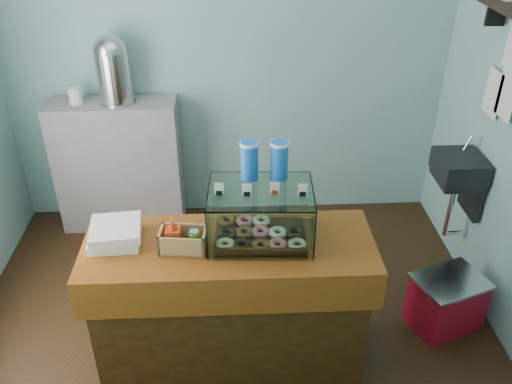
{
  "coord_description": "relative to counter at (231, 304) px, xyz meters",
  "views": [
    {
      "loc": [
        0.03,
        -2.62,
        2.68
      ],
      "look_at": [
        0.15,
        -0.15,
        1.16
      ],
      "focal_mm": 38.0,
      "sensor_mm": 36.0,
      "label": 1
    }
  ],
  "objects": [
    {
      "name": "ground",
      "position": [
        0.0,
        0.25,
        -0.46
      ],
      "size": [
        3.5,
        3.5,
        0.0
      ],
      "primitive_type": "plane",
      "color": "black",
      "rests_on": "ground"
    },
    {
      "name": "room_shell",
      "position": [
        0.03,
        0.26,
        1.25
      ],
      "size": [
        3.54,
        3.04,
        2.82
      ],
      "color": "#78ACAF",
      "rests_on": "ground"
    },
    {
      "name": "counter",
      "position": [
        0.0,
        0.0,
        0.0
      ],
      "size": [
        1.6,
        0.6,
        0.9
      ],
      "color": "#452B0D",
      "rests_on": "ground"
    },
    {
      "name": "back_shelf",
      "position": [
        -0.9,
        1.57,
        0.09
      ],
      "size": [
        1.0,
        0.32,
        1.1
      ],
      "primitive_type": "cube",
      "color": "gray",
      "rests_on": "ground"
    },
    {
      "name": "display_case",
      "position": [
        0.17,
        0.08,
        0.61
      ],
      "size": [
        0.58,
        0.44,
        0.53
      ],
      "rotation": [
        0.0,
        0.0,
        -0.05
      ],
      "color": "#371B10",
      "rests_on": "counter"
    },
    {
      "name": "condiment_crate",
      "position": [
        -0.25,
        -0.03,
        0.51
      ],
      "size": [
        0.27,
        0.18,
        0.19
      ],
      "rotation": [
        0.0,
        0.0,
        -0.12
      ],
      "color": "tan",
      "rests_on": "counter"
    },
    {
      "name": "pastry_boxes",
      "position": [
        -0.62,
        0.06,
        0.5
      ],
      "size": [
        0.3,
        0.3,
        0.11
      ],
      "rotation": [
        0.0,
        0.0,
        0.06
      ],
      "color": "white",
      "rests_on": "counter"
    },
    {
      "name": "coffee_urn",
      "position": [
        -0.84,
        1.58,
        0.92
      ],
      "size": [
        0.28,
        0.28,
        0.52
      ],
      "color": "silver",
      "rests_on": "back_shelf"
    },
    {
      "name": "red_cooler",
      "position": [
        1.42,
        0.24,
        -0.26
      ],
      "size": [
        0.53,
        0.46,
        0.39
      ],
      "rotation": [
        0.0,
        0.0,
        0.35
      ],
      "color": "#B30E24",
      "rests_on": "ground"
    }
  ]
}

